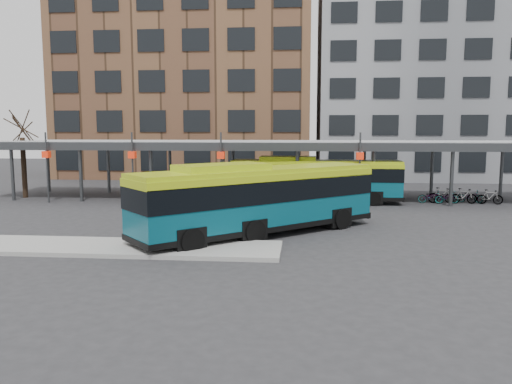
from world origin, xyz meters
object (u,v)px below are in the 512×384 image
object	(u,v)px
tree	(24,165)
pedestrian	(152,222)
bus_rear	(315,179)
bus_front	(259,197)

from	to	relation	value
tree	pedestrian	world-z (taller)	tree
bus_rear	pedestrian	world-z (taller)	bus_rear
tree	bus_rear	xyz separation A→B (m)	(21.20, -0.52, -0.79)
bus_rear	pedestrian	xyz separation A→B (m)	(-7.14, -14.17, -0.52)
tree	pedestrian	distance (m)	20.38
bus_front	pedestrian	xyz separation A→B (m)	(-4.26, -3.08, -0.68)
bus_front	bus_rear	distance (m)	11.45
bus_front	tree	bearing A→B (deg)	106.03
bus_front	bus_rear	bearing A→B (deg)	33.83
pedestrian	bus_front	bearing A→B (deg)	-23.98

